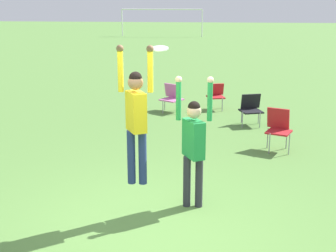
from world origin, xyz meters
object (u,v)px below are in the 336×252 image
object	(u,v)px
camping_chair_2	(216,94)
person_defending	(194,140)
camping_chair_0	(251,107)
camping_chair_3	(172,96)
frisbee	(160,48)
camping_chair_1	(278,126)
person_jumping	(136,113)

from	to	relation	value
camping_chair_2	person_defending	bearing A→B (deg)	71.15
camping_chair_0	camping_chair_3	size ratio (longest dim) A/B	0.97
frisbee	person_defending	bearing A→B (deg)	9.73
person_defending	camping_chair_3	bearing A→B (deg)	159.07
camping_chair_2	frisbee	bearing A→B (deg)	67.05
camping_chair_2	camping_chair_3	xyz separation A→B (m)	(-1.27, -0.42, -0.00)
camping_chair_0	camping_chair_1	world-z (taller)	camping_chair_1
person_defending	camping_chair_3	xyz separation A→B (m)	(-0.98, 6.48, -0.66)
camping_chair_0	frisbee	bearing A→B (deg)	53.15
person_defending	frisbee	distance (m)	1.49
camping_chair_1	camping_chair_2	world-z (taller)	camping_chair_1
camping_chair_0	camping_chair_3	xyz separation A→B (m)	(-2.20, 1.29, -0.01)
frisbee	camping_chair_1	bearing A→B (deg)	55.39
frisbee	camping_chair_1	world-z (taller)	frisbee
frisbee	camping_chair_0	bearing A→B (deg)	71.82
person_jumping	frisbee	size ratio (longest dim) A/B	8.09
camping_chair_1	person_defending	bearing A→B (deg)	83.69
frisbee	camping_chair_1	xyz separation A→B (m)	(2.19, 3.17, -1.98)
person_jumping	camping_chair_3	xyz separation A→B (m)	(-0.17, 6.93, -1.18)
camping_chair_0	camping_chair_3	distance (m)	2.55
person_jumping	camping_chair_3	distance (m)	7.04
camping_chair_0	camping_chair_2	world-z (taller)	camping_chair_0
person_jumping	camping_chair_2	world-z (taller)	person_jumping
camping_chair_1	frisbee	bearing A→B (deg)	77.69
camping_chair_0	camping_chair_2	bearing A→B (deg)	-80.11
person_defending	camping_chair_0	size ratio (longest dim) A/B	2.64
frisbee	camping_chair_3	distance (m)	6.90
frisbee	camping_chair_2	distance (m)	7.32
camping_chair_1	camping_chair_3	xyz separation A→B (m)	(-2.66, 3.39, -0.09)
person_defending	camping_chair_1	bearing A→B (deg)	121.86
frisbee	camping_chair_3	world-z (taller)	frisbee
frisbee	person_jumping	bearing A→B (deg)	-129.16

